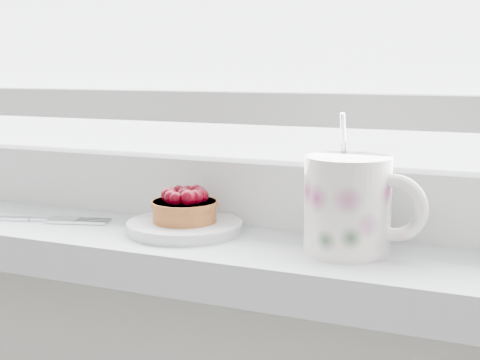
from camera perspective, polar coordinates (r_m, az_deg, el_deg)
The scene contains 4 objects.
saucer at distance 0.72m, azimuth -4.73°, elevation -4.00°, with size 0.12×0.12×0.01m, color silver.
raspberry_tart at distance 0.71m, azimuth -4.73°, elevation -2.21°, with size 0.07×0.07×0.04m.
floral_mug at distance 0.64m, azimuth 9.42°, elevation -1.96°, with size 0.12×0.09×0.13m.
fork at distance 0.82m, azimuth -18.61°, elevation -3.12°, with size 0.22×0.08×0.00m.
Camera 1 is at (0.29, 1.28, 1.12)m, focal length 50.00 mm.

